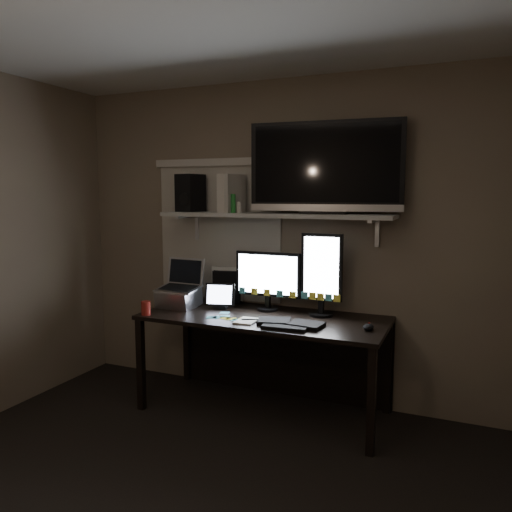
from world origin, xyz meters
The scene contains 18 objects.
back_wall centered at (0.00, 1.80, 1.25)m, with size 3.60×3.60×0.00m, color #6B5A4D.
window_blinds centered at (-0.55, 1.79, 1.30)m, with size 1.10×0.02×1.10m, color beige.
desk centered at (0.00, 1.55, 0.55)m, with size 1.80×0.75×0.73m.
wall_shelf centered at (0.00, 1.62, 1.46)m, with size 1.80×0.35×0.03m, color #ACACA7.
monitor_landscape centered at (-0.04, 1.62, 0.96)m, with size 0.53×0.06×0.46m, color black.
monitor_portrait centered at (0.39, 1.61, 1.04)m, with size 0.31×0.06×0.62m, color black.
keyboard centered at (0.26, 1.26, 0.74)m, with size 0.47×0.18×0.03m, color black.
mouse centered at (0.78, 1.35, 0.75)m, with size 0.07×0.11×0.04m, color black.
notepad centered at (-0.05, 1.23, 0.74)m, with size 0.13×0.19×0.01m, color silver.
tablet centered at (-0.40, 1.51, 0.83)m, with size 0.23×0.10×0.20m, color black.
file_sorter centered at (-0.45, 1.73, 0.87)m, with size 0.23×0.10×0.29m, color black.
laptop centered at (-0.73, 1.43, 0.92)m, with size 0.33×0.27×0.37m, color #B8B8BE.
cup centered at (-0.82, 1.12, 0.78)m, with size 0.07×0.07×0.10m, color maroon.
sticky_notes centered at (-0.24, 1.30, 0.73)m, with size 0.31×0.23×0.00m, color #FBEB44, non-canonical shape.
tv centered at (0.39, 1.65, 1.81)m, with size 1.11×0.20×0.66m, color black.
game_console centered at (-0.34, 1.60, 1.63)m, with size 0.08×0.25×0.29m, color #BCB5A9.
speaker centered at (-0.73, 1.64, 1.63)m, with size 0.16×0.20×0.30m, color black.
bottles centered at (-0.33, 1.55, 1.55)m, with size 0.23×0.05×0.15m, color #A50F0C, non-canonical shape.
Camera 1 is at (1.36, -1.90, 1.63)m, focal length 35.00 mm.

